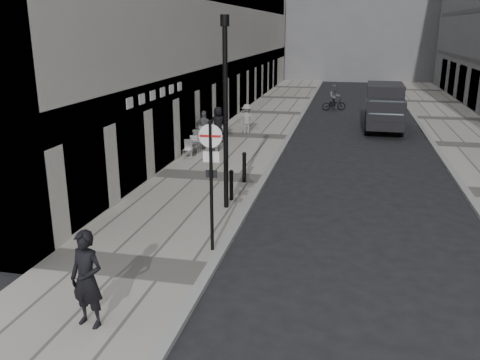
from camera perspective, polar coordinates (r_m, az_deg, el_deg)
The scene contains 16 objects.
ground at distance 9.48m, azimuth -8.47°, elevation -18.28°, with size 120.00×120.00×0.00m, color black.
sidewalk at distance 26.25m, azimuth 1.08°, elevation 4.91°, with size 4.00×60.00×0.12m, color #A29D92.
far_sidewalk at distance 26.50m, azimuth 25.17°, elevation 3.43°, with size 4.00×60.00×0.12m, color #A29D92.
walking_man at distance 9.76m, azimuth -16.81°, elevation -10.62°, with size 0.68×0.44×1.86m, color black.
sign_post at distance 12.06m, azimuth -3.27°, elevation 1.27°, with size 0.56×0.10×3.25m.
lamppost at distance 14.91m, azimuth -1.65°, elevation 8.41°, with size 0.25×0.25×5.65m.
bollard_near at distance 18.07m, azimuth 0.48°, elevation 1.34°, with size 0.14×0.14×1.02m, color black.
bollard_far at distance 16.17m, azimuth -0.98°, elevation -0.68°, with size 0.12×0.12×0.93m, color black.
panel_van at distance 29.30m, azimuth 15.93°, elevation 8.13°, with size 2.06×5.25×2.45m.
cyclist at distance 35.67m, azimuth 10.52°, elevation 8.77°, with size 1.71×1.04×1.74m.
pedestrian_a at distance 23.80m, azimuth -4.01°, elevation 5.81°, with size 0.96×0.40×1.64m, color #5A5A5F.
pedestrian_b at distance 26.60m, azimuth 0.77°, elevation 6.88°, with size 0.99×0.57×1.53m, color gray.
pedestrian_c at distance 24.66m, azimuth -2.46°, elevation 6.28°, with size 0.83×0.54×1.69m, color black.
cafe_table_near at distance 23.22m, azimuth -4.45°, elevation 4.69°, with size 0.75×1.69×0.96m.
cafe_table_mid at distance 22.83m, azimuth -2.66°, elevation 4.31°, with size 0.63×1.42×0.81m.
cafe_table_far at distance 21.92m, azimuth -5.49°, elevation 3.74°, with size 0.63×1.43×0.81m.
Camera 1 is at (2.91, -7.23, 5.40)m, focal length 38.00 mm.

